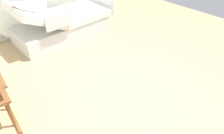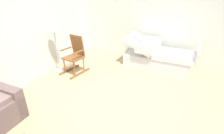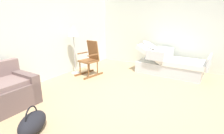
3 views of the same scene
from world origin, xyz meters
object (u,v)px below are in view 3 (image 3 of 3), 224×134
(floor_lamp, at_px, (73,34))
(hospital_bed, at_px, (169,64))
(duffel_bag, at_px, (32,123))
(rocking_chair, at_px, (90,59))

(floor_lamp, bearing_deg, hospital_bed, -59.52)
(floor_lamp, xyz_separation_m, duffel_bag, (-2.47, -1.42, -1.07))
(hospital_bed, xyz_separation_m, rocking_chair, (-1.33, 2.08, 0.20))
(rocking_chair, height_order, floor_lamp, floor_lamp)
(hospital_bed, bearing_deg, duffel_bag, 164.13)
(hospital_bed, distance_m, duffel_bag, 4.13)
(rocking_chair, height_order, duffel_bag, rocking_chair)
(rocking_chair, xyz_separation_m, floor_lamp, (-0.17, 0.47, 0.72))
(floor_lamp, relative_size, duffel_bag, 2.30)
(hospital_bed, distance_m, rocking_chair, 2.48)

